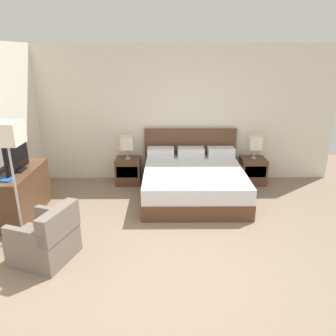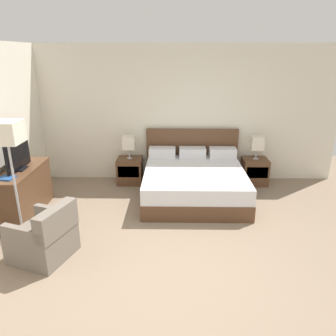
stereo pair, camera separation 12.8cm
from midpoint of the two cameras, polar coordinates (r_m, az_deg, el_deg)
name	(u,v)px [view 2 (the right image)]	position (r m, az deg, el deg)	size (l,w,h in m)	color
ground_plane	(174,276)	(4.20, 1.89, -18.25)	(9.97, 9.97, 0.00)	#84705B
wall_back	(174,115)	(6.79, 1.62, 9.29)	(6.67, 0.06, 2.75)	silver
bed	(194,181)	(6.14, 5.14, -2.30)	(1.90, 1.96, 1.10)	brown
nightstand_left	(130,171)	(6.81, -6.12, -0.44)	(0.50, 0.46, 0.53)	brown
nightstand_right	(255,171)	(6.98, 15.34, -0.56)	(0.50, 0.46, 0.53)	brown
table_lamp_left	(129,143)	(6.64, -6.30, 4.38)	(0.24, 0.24, 0.46)	#B7B7BC
table_lamp_right	(257,143)	(6.81, 15.78, 4.14)	(0.24, 0.24, 0.46)	#B7B7BC
dresser	(24,191)	(5.91, -23.23, -3.69)	(0.46, 1.34, 0.79)	brown
tv	(18,154)	(5.69, -24.11, 2.18)	(0.18, 0.77, 0.52)	black
book_red_cover	(6,178)	(5.42, -25.71, -1.58)	(0.23, 0.19, 0.02)	#234C8E
armchair_by_window	(45,238)	(4.63, -19.94, -11.39)	(0.87, 0.87, 0.76)	#70665B
floor_lamp	(7,139)	(4.81, -25.53, 4.55)	(0.37, 0.37, 1.73)	#B7B7BC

